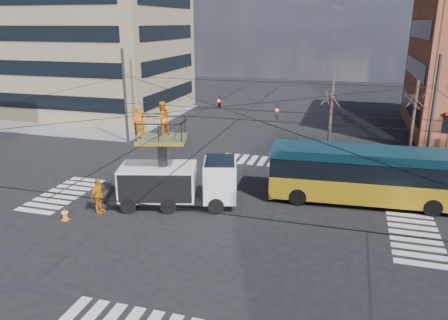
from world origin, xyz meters
TOP-DOWN VIEW (x-y plane):
  - ground at (0.00, 0.00)m, footprint 120.00×120.00m
  - sidewalk_nw at (-21.00, 21.00)m, footprint 18.00×18.00m
  - crosswalks at (0.00, 0.00)m, footprint 22.40×22.40m
  - overhead_network at (-0.07, 0.40)m, footprint 24.24×24.24m
  - tree_a at (5.00, 13.50)m, footprint 2.00×2.00m
  - tree_b at (11.00, 13.50)m, footprint 2.00×2.00m
  - utility_truck at (-2.62, 0.45)m, footprint 7.36×4.12m
  - city_bus at (7.72, 3.80)m, footprint 11.26×3.35m
  - traffic_cone at (-7.64, -3.11)m, footprint 0.36×0.36m
  - worker_ground at (-6.41, -1.75)m, footprint 0.65×1.21m
  - flagger at (6.98, 3.68)m, footprint 0.89×1.19m

SIDE VIEW (x-z plane):
  - ground at x=0.00m, z-range 0.00..0.00m
  - crosswalks at x=0.00m, z-range 0.00..0.02m
  - sidewalk_nw at x=-21.00m, z-range 0.00..0.12m
  - traffic_cone at x=-7.64m, z-range 0.00..0.66m
  - flagger at x=6.98m, z-range 0.00..1.65m
  - worker_ground at x=-6.41m, z-range 0.00..1.97m
  - city_bus at x=7.72m, z-range 0.12..3.32m
  - utility_truck at x=-2.62m, z-range -0.97..4.95m
  - overhead_network at x=-0.07m, z-range 0.29..8.29m
  - tree_a at x=5.00m, z-range 1.63..7.63m
  - tree_b at x=11.00m, z-range 1.63..7.63m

